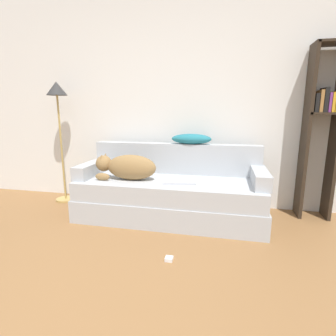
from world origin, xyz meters
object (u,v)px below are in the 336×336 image
Objects in this scene: laptop at (180,181)px; dog at (127,167)px; floor_lamp at (58,107)px; power_adapter at (169,259)px; couch at (170,199)px; throw_pillow at (191,139)px; bookshelf at (322,124)px.

dog is at bearing 170.95° from laptop.
dog is 1.28m from floor_lamp.
power_adapter is at bearing -50.53° from dog.
laptop is at bearing -36.25° from couch.
laptop is at bearing 94.05° from power_adapter.
bookshelf is (1.38, 0.06, 0.18)m from throw_pillow.
bookshelf is at bearing 9.11° from laptop.
laptop is at bearing -161.76° from bookshelf.
throw_pillow is at bearing 32.45° from dog.
laptop is 0.89m from power_adapter.
bookshelf reaches higher than couch.
laptop is 0.24× the size of floor_lamp.
bookshelf is 2.14m from power_adapter.
laptop is 5.92× the size of power_adapter.
laptop reaches higher than power_adapter.
couch is 33.07× the size of power_adapter.
floor_lamp is (-1.69, -0.05, 0.37)m from throw_pillow.
throw_pillow is 0.25× the size of bookshelf.
floor_lamp is (-1.50, 0.27, 1.01)m from couch.
bookshelf reaches higher than power_adapter.
couch is 2.95× the size of dog.
bookshelf reaches higher than floor_lamp.
floor_lamp reaches higher than throw_pillow.
laptop is (0.59, 0.00, -0.13)m from dog.
couch reaches higher than power_adapter.
floor_lamp is at bearing -177.90° from bookshelf.
dog is 0.45× the size of floor_lamp.
couch is 1.32× the size of floor_lamp.
floor_lamp reaches higher than power_adapter.
couch is 1.81m from bookshelf.
bookshelf is at bearing 13.22° from dog.
floor_lamp is (-3.07, -0.11, 0.19)m from bookshelf.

